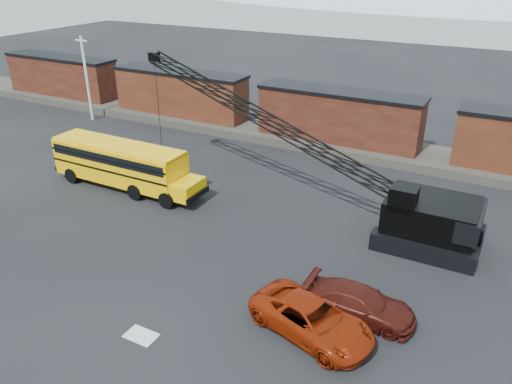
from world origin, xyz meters
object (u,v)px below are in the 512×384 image
at_px(school_bus, 123,164).
at_px(maroon_suv, 360,303).
at_px(red_pickup, 312,319).
at_px(crawler_crane, 278,127).

relative_size(school_bus, maroon_suv, 2.31).
bearing_deg(maroon_suv, red_pickup, 144.33).
xyz_separation_m(school_bus, crawler_crane, (10.11, 3.38, 3.23)).
distance_m(red_pickup, maroon_suv, 2.53).
bearing_deg(crawler_crane, maroon_suv, -46.56).
relative_size(school_bus, red_pickup, 2.07).
bearing_deg(maroon_suv, crawler_crane, 43.07).
height_order(school_bus, red_pickup, school_bus).
xyz_separation_m(red_pickup, maroon_suv, (1.46, 2.07, -0.05)).
bearing_deg(red_pickup, maroon_suv, -19.33).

